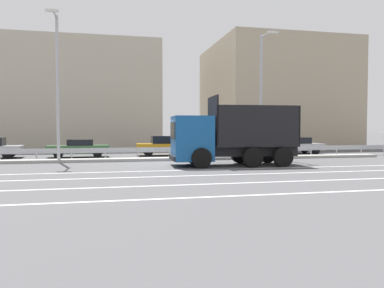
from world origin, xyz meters
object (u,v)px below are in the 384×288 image
dump_truck (218,140)px  parked_car_5 (232,145)px  street_lamp_1 (57,82)px  parked_car_3 (79,148)px  parked_car_6 (295,145)px  street_lamp_2 (262,90)px  parked_car_4 (165,146)px  median_road_sign (255,141)px

dump_truck → parked_car_5: dump_truck is taller
dump_truck → street_lamp_1: 10.14m
parked_car_3 → parked_car_6: size_ratio=0.91×
parked_car_3 → parked_car_5: (11.34, 0.09, 0.11)m
street_lamp_2 → parked_car_6: (4.45, 3.80, -3.90)m
dump_truck → parked_car_4: 8.49m
parked_car_5 → parked_car_6: bearing=-95.8°
dump_truck → parked_car_4: (-1.70, 8.30, -0.63)m
dump_truck → street_lamp_1: bearing=69.5°
median_road_sign → parked_car_6: median_road_sign is taller
parked_car_4 → parked_car_6: bearing=88.0°
street_lamp_2 → parked_car_4: street_lamp_2 is taller
street_lamp_2 → parked_car_5: (-0.77, 3.91, -3.81)m
parked_car_5 → parked_car_6: (5.23, -0.11, -0.09)m
median_road_sign → parked_car_4: 6.95m
parked_car_4 → parked_car_5: (5.15, -0.39, 0.03)m
dump_truck → parked_car_4: bearing=14.9°
street_lamp_2 → parked_car_6: street_lamp_2 is taller
median_road_sign → parked_car_3: bearing=161.7°
parked_car_4 → parked_car_5: size_ratio=0.91×
street_lamp_1 → parked_car_5: bearing=18.4°
street_lamp_2 → parked_car_5: street_lamp_2 is taller
median_road_sign → street_lamp_2: 3.45m
dump_truck → street_lamp_1: street_lamp_1 is taller
street_lamp_1 → parked_car_3: (0.85, 3.97, -4.13)m
dump_truck → parked_car_6: bearing=-44.8°
parked_car_3 → parked_car_6: parked_car_6 is taller
parked_car_3 → parked_car_6: (16.57, -0.02, 0.02)m
median_road_sign → parked_car_3: 12.24m
median_road_sign → street_lamp_1: size_ratio=0.25×
dump_truck → parked_car_6: (8.68, 7.80, -0.69)m
parked_car_3 → parked_car_4: size_ratio=0.99×
street_lamp_2 → parked_car_4: size_ratio=1.94×
dump_truck → parked_car_3: 11.12m
dump_truck → street_lamp_1: (-8.74, 3.85, 3.42)m
street_lamp_2 → parked_car_5: size_ratio=1.77×
parked_car_4 → parked_car_5: parked_car_5 is taller
median_road_sign → parked_car_5: median_road_sign is taller
median_road_sign → parked_car_6: size_ratio=0.47×
street_lamp_2 → parked_car_3: (-12.11, 3.82, -3.92)m
parked_car_3 → street_lamp_1: bearing=163.8°
dump_truck → median_road_sign: size_ratio=3.18×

